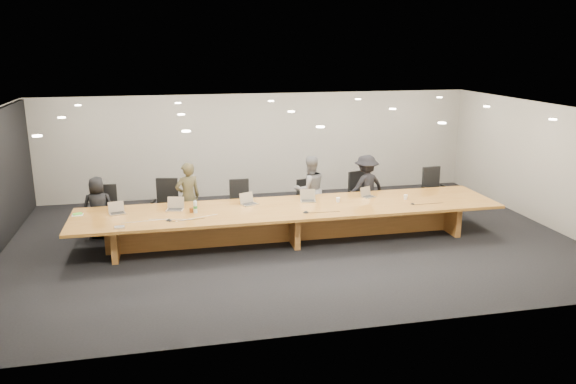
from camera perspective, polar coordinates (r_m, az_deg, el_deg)
The scene contains 28 objects.
ground at distance 12.14m, azimuth 0.31°, elevation -4.92°, with size 12.00×12.00×0.00m, color black.
back_wall at distance 15.59m, azimuth -2.93°, elevation 4.84°, with size 12.00×0.02×2.80m, color #AFAA9F.
conference_table at distance 11.98m, azimuth 0.31°, elevation -2.58°, with size 9.00×1.80×0.75m.
chair_far_left at distance 12.98m, azimuth -18.03°, elevation -1.77°, with size 0.57×0.57×1.11m, color black, non-canonical shape.
chair_left at distance 12.96m, azimuth -12.33°, elevation -1.26°, with size 0.60×0.60×1.18m, color black, non-canonical shape.
chair_mid_left at distance 13.00m, azimuth -4.85°, elevation -1.12°, with size 0.55×0.55×1.08m, color black, non-canonical shape.
chair_mid_right at distance 13.32m, azimuth 2.13°, elevation -0.84°, with size 0.52×0.52×1.01m, color black, non-canonical shape.
chair_right at distance 13.76m, azimuth 7.49°, elevation -0.22°, with size 0.57×0.57×1.12m, color black, non-canonical shape.
chair_far_right at distance 14.41m, azimuth 14.75°, elevation 0.18°, with size 0.59×0.59×1.15m, color black, non-canonical shape.
person_a at distance 12.83m, azimuth -18.73°, elevation -1.48°, with size 0.66×0.43×1.35m, color black.
person_b at distance 12.71m, azimuth -10.12°, elevation -0.52°, with size 0.57×0.38×1.58m, color #322E1B.
person_c at distance 13.13m, azimuth 2.23°, elevation 0.26°, with size 0.78×0.61×1.60m, color #5A5A5C.
person_d at distance 13.59m, azimuth 7.92°, elevation 0.53°, with size 1.00×0.58×1.55m, color black.
laptop_a at distance 11.91m, azimuth -16.97°, elevation -1.57°, with size 0.31×0.23×0.25m, color tan, non-canonical shape.
laptop_b at distance 11.86m, azimuth -11.45°, elevation -1.21°, with size 0.35×0.25×0.27m, color #C7B598, non-canonical shape.
laptop_c at distance 12.07m, azimuth -3.96°, elevation -0.70°, with size 0.33×0.24×0.26m, color tan, non-canonical shape.
laptop_d at distance 12.29m, azimuth 2.06°, elevation -0.38°, with size 0.33×0.24×0.26m, color tan, non-canonical shape.
laptop_e at distance 12.76m, azimuth 8.19°, elevation -0.03°, with size 0.29×0.21×0.23m, color tan, non-canonical shape.
water_bottle at distance 11.61m, azimuth -9.39°, elevation -1.53°, with size 0.08×0.08×0.25m, color #B5C6C2.
amber_mug at distance 11.69m, azimuth -9.79°, elevation -1.83°, with size 0.07×0.07×0.09m, color brown.
paper_cup_near at distance 12.30m, azimuth 5.11°, elevation -0.80°, with size 0.09×0.09×0.10m, color silver.
paper_cup_far at distance 12.75m, azimuth 11.87°, elevation -0.50°, with size 0.09×0.09×0.10m, color silver.
notepad at distance 12.11m, azimuth -20.60°, elevation -2.19°, with size 0.21×0.17×0.01m, color white.
lime_gadget at distance 12.11m, azimuth -20.60°, elevation -2.09°, with size 0.18×0.10×0.03m, color green.
av_box at distance 11.04m, azimuth -16.74°, elevation -3.44°, with size 0.18×0.14×0.03m, color silver.
mic_left at distance 11.24m, azimuth -12.02°, elevation -2.79°, with size 0.12×0.12×0.03m, color black.
mic_center at distance 11.51m, azimuth 1.84°, elevation -2.03°, with size 0.14×0.14×0.03m, color black.
mic_right at distance 12.40m, azimuth 12.54°, elevation -1.16°, with size 0.10×0.10×0.03m, color black.
Camera 1 is at (-2.52, -11.14, 4.11)m, focal length 35.00 mm.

